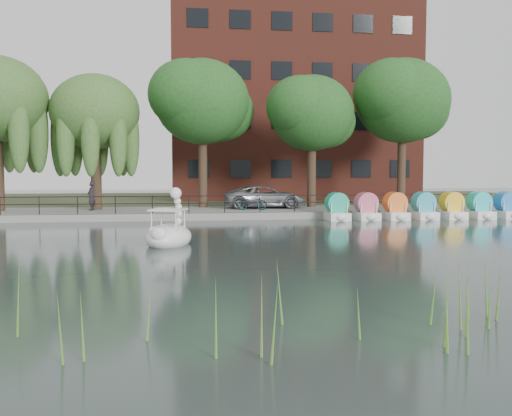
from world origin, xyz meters
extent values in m
plane|color=#3B4A49|center=(0.00, 0.00, 0.00)|extent=(120.00, 120.00, 0.00)
cube|color=gray|center=(0.00, 16.00, 0.20)|extent=(40.00, 6.00, 0.40)
cube|color=gray|center=(0.00, 13.05, 0.20)|extent=(40.00, 0.25, 0.40)
cube|color=#47512D|center=(0.00, 30.00, 0.18)|extent=(60.00, 22.00, 0.36)
cylinder|color=black|center=(0.00, 13.25, 1.35)|extent=(32.00, 0.04, 0.04)
cylinder|color=black|center=(0.00, 13.25, 0.95)|extent=(32.00, 0.04, 0.04)
cylinder|color=black|center=(0.00, 13.25, 0.90)|extent=(0.05, 0.05, 1.00)
cube|color=#4C1E16|center=(7.00, 30.00, 9.36)|extent=(20.00, 10.00, 18.00)
cylinder|color=#473323|center=(-7.50, 17.00, 2.30)|extent=(0.60, 0.60, 3.80)
ellipsoid|color=#587B38|center=(-7.50, 17.00, 6.29)|extent=(5.32, 5.32, 4.52)
cylinder|color=#473323|center=(-1.00, 18.00, 2.65)|extent=(0.60, 0.60, 4.50)
ellipsoid|color=#2B6526|center=(-1.00, 18.00, 7.10)|extent=(6.00, 6.00, 5.10)
cylinder|color=#473323|center=(6.00, 17.50, 2.42)|extent=(0.60, 0.60, 4.05)
ellipsoid|color=#2B6526|center=(6.00, 17.50, 6.43)|extent=(5.40, 5.40, 4.59)
cylinder|color=#473323|center=(12.50, 18.50, 2.76)|extent=(0.60, 0.60, 4.72)
ellipsoid|color=#2B6526|center=(12.50, 18.50, 7.44)|extent=(6.30, 6.30, 5.36)
imported|color=gray|center=(2.82, 16.71, 1.21)|extent=(2.79, 5.88, 1.62)
imported|color=gray|center=(1.83, 15.16, 0.90)|extent=(1.02, 1.82, 1.00)
imported|color=black|center=(-7.66, 15.99, 1.39)|extent=(0.68, 0.83, 1.98)
ellipsoid|color=white|center=(-2.96, 3.04, 0.28)|extent=(2.32, 2.91, 0.56)
cube|color=white|center=(-2.99, 2.95, 0.56)|extent=(1.34, 1.40, 0.28)
cube|color=white|center=(-2.98, 3.00, 1.34)|extent=(1.52, 1.58, 0.06)
ellipsoid|color=white|center=(-3.30, 2.02, 0.52)|extent=(0.71, 0.62, 0.53)
sphere|color=white|center=(-2.69, 3.84, 1.92)|extent=(0.45, 0.45, 0.45)
cone|color=black|center=(-2.59, 4.13, 1.90)|extent=(0.26, 0.29, 0.19)
cylinder|color=yellow|center=(-2.64, 4.00, 1.91)|extent=(0.26, 0.17, 0.24)
cube|color=white|center=(6.20, 12.15, 0.22)|extent=(1.15, 1.70, 0.44)
cylinder|color=#1DAC87|center=(6.20, 12.25, 0.95)|extent=(0.90, 1.20, 0.90)
cube|color=white|center=(7.90, 12.15, 0.22)|extent=(1.15, 1.70, 0.44)
cylinder|color=#D25C77|center=(7.90, 12.25, 0.95)|extent=(0.90, 1.20, 0.90)
cube|color=white|center=(9.60, 12.15, 0.22)|extent=(1.15, 1.70, 0.44)
cylinder|color=orange|center=(9.60, 12.25, 0.95)|extent=(0.90, 1.20, 0.90)
cube|color=white|center=(11.30, 12.15, 0.22)|extent=(1.15, 1.70, 0.44)
cylinder|color=#31A3C1|center=(11.30, 12.25, 0.95)|extent=(0.90, 1.20, 0.90)
cube|color=white|center=(13.00, 12.15, 0.22)|extent=(1.15, 1.70, 0.44)
cylinder|color=yellow|center=(13.00, 12.25, 0.95)|extent=(0.90, 1.20, 0.90)
cube|color=white|center=(14.70, 12.15, 0.22)|extent=(1.15, 1.70, 0.44)
cylinder|color=#24C3CA|center=(14.70, 12.25, 0.95)|extent=(0.90, 1.20, 0.90)
cube|color=white|center=(16.40, 12.15, 0.22)|extent=(1.15, 1.70, 0.44)
cylinder|color=#277BD0|center=(16.40, 12.25, 0.95)|extent=(0.90, 1.20, 0.90)
camera|label=1|loc=(-2.63, -18.60, 2.90)|focal=40.00mm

